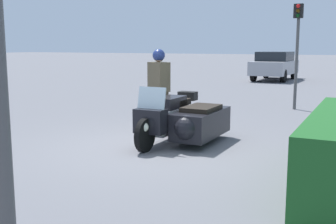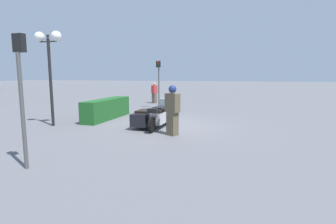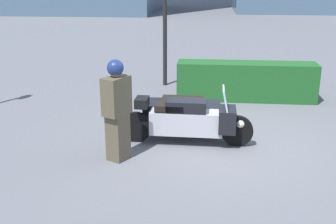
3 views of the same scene
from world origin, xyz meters
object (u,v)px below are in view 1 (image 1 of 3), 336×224
Objects in this scene: officer_rider at (159,86)px; parked_car_background at (275,65)px; traffic_light_far at (297,40)px; police_motorcycle at (185,120)px; traffic_light_near at (0,14)px.

officer_rider is 14.59m from parked_car_background.
parked_car_background is at bearing -163.78° from traffic_light_far.
parked_car_background is (-14.58, -0.42, -0.14)m from officer_rider.
officer_rider is at bearing -176.47° from parked_car_background.
traffic_light_far is 0.74× the size of parked_car_background.
traffic_light_near is at bearing 16.86° from police_motorcycle.
officer_rider is (-1.19, -1.18, 0.50)m from police_motorcycle.
parked_car_background is (-10.39, -2.78, -1.22)m from traffic_light_far.
traffic_light_far is 10.83m from parked_car_background.
parked_car_background is (-21.72, -3.28, -1.21)m from traffic_light_near.
officer_rider is 0.43× the size of parked_car_background.
traffic_light_near is 11.34m from traffic_light_far.
traffic_light_far is (-11.33, -0.51, 0.01)m from traffic_light_near.
traffic_light_near is 22.00m from parked_car_background.
officer_rider reaches higher than police_motorcycle.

